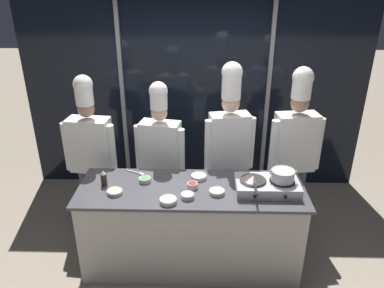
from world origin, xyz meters
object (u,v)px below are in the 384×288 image
object	(u,v)px
prep_bowl_rice	(188,195)
prep_bowl_garlic	(199,176)
chef_sous	(160,149)
stock_pot	(283,175)
prep_bowl_shrimp	(217,192)
portable_stove	(267,186)
frying_pan	(253,178)
chef_head	(90,146)
chef_pastry	(295,142)
squeeze_bottle_soy	(104,178)
prep_bowl_ginger	(115,192)
chef_line	(229,139)
serving_spoon_slotted	(139,173)
prep_bowl_noodles	(168,200)
prep_bowl_scallions	(145,179)
prep_bowl_bell_pepper	(192,185)

from	to	relation	value
prep_bowl_rice	prep_bowl_garlic	xyz separation A→B (m)	(0.10, 0.36, -0.00)
prep_bowl_garlic	chef_sous	xyz separation A→B (m)	(-0.43, 0.47, 0.08)
stock_pot	chef_sous	distance (m)	1.40
prep_bowl_shrimp	portable_stove	bearing A→B (deg)	7.94
frying_pan	chef_head	xyz separation A→B (m)	(-1.72, 0.67, -0.00)
stock_pot	prep_bowl_rice	xyz separation A→B (m)	(-0.88, -0.14, -0.15)
prep_bowl_garlic	chef_pastry	bearing A→B (deg)	23.60
squeeze_bottle_soy	prep_bowl_shrimp	bearing A→B (deg)	-6.66
prep_bowl_garlic	prep_bowl_shrimp	xyz separation A→B (m)	(0.17, -0.28, 0.00)
frying_pan	chef_sous	size ratio (longest dim) A/B	0.24
squeeze_bottle_soy	prep_bowl_ginger	xyz separation A→B (m)	(0.14, -0.15, -0.05)
prep_bowl_shrimp	chef_line	xyz separation A→B (m)	(0.15, 0.73, 0.21)
stock_pot	prep_bowl_garlic	xyz separation A→B (m)	(-0.78, 0.21, -0.15)
stock_pot	prep_bowl_ginger	size ratio (longest dim) A/B	1.70
portable_stove	serving_spoon_slotted	xyz separation A→B (m)	(-1.27, 0.30, -0.05)
prep_bowl_noodles	chef_line	xyz separation A→B (m)	(0.60, 0.89, 0.21)
prep_bowl_scallions	chef_pastry	xyz separation A→B (m)	(1.57, 0.53, 0.18)
prep_bowl_garlic	chef_pastry	world-z (taller)	chef_pastry
frying_pan	chef_sous	bearing A→B (deg)	143.83
chef_sous	chef_pastry	xyz separation A→B (m)	(1.47, -0.01, 0.11)
prep_bowl_ginger	chef_head	size ratio (longest dim) A/B	0.08
prep_bowl_shrimp	chef_sous	distance (m)	0.97
prep_bowl_noodles	prep_bowl_shrimp	size ratio (longest dim) A/B	1.07
frying_pan	squeeze_bottle_soy	distance (m)	1.43
prep_bowl_garlic	prep_bowl_rice	bearing A→B (deg)	-105.51
serving_spoon_slotted	chef_pastry	distance (m)	1.72
prep_bowl_bell_pepper	chef_sous	size ratio (longest dim) A/B	0.06
prep_bowl_scallions	serving_spoon_slotted	size ratio (longest dim) A/B	0.56
prep_bowl_noodles	chef_pastry	world-z (taller)	chef_pastry
stock_pot	prep_bowl_shrimp	distance (m)	0.63
prep_bowl_ginger	chef_sous	distance (m)	0.85
prep_bowl_rice	prep_bowl_garlic	distance (m)	0.37
prep_bowl_scallions	chef_sous	size ratio (longest dim) A/B	0.07
prep_bowl_garlic	chef_head	world-z (taller)	chef_head
portable_stove	frying_pan	world-z (taller)	frying_pan
chef_pastry	serving_spoon_slotted	bearing A→B (deg)	3.83
prep_bowl_noodles	chef_line	distance (m)	1.09
stock_pot	chef_head	xyz separation A→B (m)	(-1.99, 0.67, -0.04)
chef_sous	stock_pot	bearing A→B (deg)	161.65
prep_bowl_noodles	frying_pan	bearing A→B (deg)	15.84
prep_bowl_shrimp	prep_bowl_rice	bearing A→B (deg)	-163.89
prep_bowl_ginger	prep_bowl_shrimp	xyz separation A→B (m)	(0.95, 0.02, 0.00)
prep_bowl_shrimp	frying_pan	bearing A→B (deg)	10.26
serving_spoon_slotted	stock_pot	bearing A→B (deg)	-11.90
prep_bowl_shrimp	chef_head	xyz separation A→B (m)	(-1.38, 0.73, 0.11)
squeeze_bottle_soy	prep_bowl_ginger	bearing A→B (deg)	-47.92
chef_head	prep_bowl_noodles	bearing A→B (deg)	142.50
portable_stove	chef_pastry	distance (m)	0.79
prep_bowl_noodles	prep_bowl_scallions	size ratio (longest dim) A/B	1.32
prep_bowl_noodles	prep_bowl_shrimp	xyz separation A→B (m)	(0.44, 0.16, -0.00)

